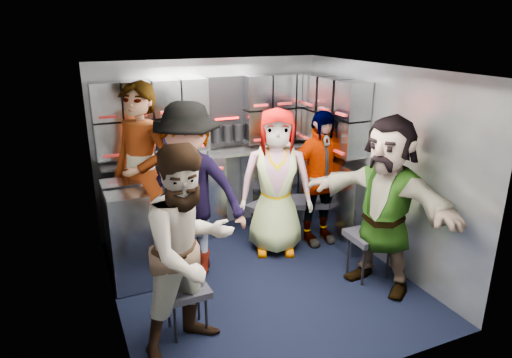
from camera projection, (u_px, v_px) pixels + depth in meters
name	position (u px, v px, depth m)	size (l,w,h in m)	color
floor	(260.00, 280.00, 4.66)	(3.00, 3.00, 0.00)	black
wall_back	(210.00, 146.00, 5.62)	(2.80, 0.04, 2.10)	gray
wall_left	(106.00, 205.00, 3.79)	(0.04, 3.00, 2.10)	gray
wall_right	(380.00, 165.00, 4.85)	(0.04, 3.00, 2.10)	gray
ceiling	(260.00, 70.00, 3.98)	(2.80, 3.00, 0.02)	silver
cart_bank_back	(217.00, 194.00, 5.61)	(2.68, 0.38, 0.99)	gray
cart_bank_left	(128.00, 234.00, 4.53)	(0.38, 0.76, 0.99)	gray
counter	(216.00, 153.00, 5.45)	(2.68, 0.42, 0.03)	#ADB0B5
locker_bank_back	(213.00, 113.00, 5.35)	(2.68, 0.28, 0.82)	gray
locker_bank_right	(334.00, 114.00, 5.26)	(0.28, 1.00, 0.82)	gray
right_cabinet	(334.00, 197.00, 5.49)	(0.28, 1.20, 1.00)	gray
coffee_niche	(226.00, 112.00, 5.47)	(0.46, 0.16, 0.84)	black
red_latch_strip	(222.00, 168.00, 5.32)	(2.60, 0.02, 0.03)	#AD1D1C
jump_seat_near_left	(186.00, 292.00, 3.77)	(0.37, 0.35, 0.42)	black
jump_seat_mid_left	(187.00, 228.00, 4.84)	(0.53, 0.52, 0.48)	black
jump_seat_center	(269.00, 209.00, 5.30)	(0.53, 0.52, 0.49)	black
jump_seat_mid_right	(309.00, 203.00, 5.52)	(0.50, 0.49, 0.47)	black
jump_seat_near_right	(370.00, 238.00, 4.60)	(0.42, 0.40, 0.49)	black
attendant_standing	(143.00, 177.00, 4.69)	(0.71, 0.47, 1.96)	black
attendant_arc_a	(189.00, 251.00, 3.46)	(0.82, 0.64, 1.69)	black
attendant_arc_b	(189.00, 192.00, 4.53)	(1.16, 0.67, 1.80)	black
attendant_arc_c	(276.00, 182.00, 5.02)	(0.80, 0.52, 1.65)	black
attendant_arc_d	(318.00, 178.00, 5.24)	(0.93, 0.39, 1.58)	black
attendant_arc_e	(385.00, 205.00, 4.30)	(1.59, 0.51, 1.72)	black
bottle_left	(128.00, 152.00, 4.97)	(0.07, 0.07, 0.24)	white
bottle_mid	(153.00, 149.00, 5.07)	(0.06, 0.06, 0.27)	white
bottle_right	(263.00, 138.00, 5.58)	(0.07, 0.07, 0.25)	white
cup_left	(159.00, 156.00, 5.11)	(0.08, 0.08, 0.10)	beige
cup_right	(287.00, 141.00, 5.72)	(0.09, 0.09, 0.11)	beige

